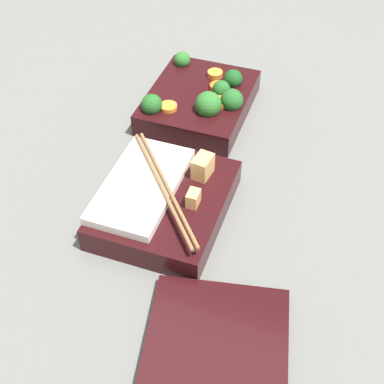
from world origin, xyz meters
The scene contains 4 objects.
ground_plane centered at (0.00, 0.00, 0.00)m, with size 3.00×3.00×0.00m, color slate.
bento_tray_vegetable centered at (-0.11, -0.01, 0.02)m, with size 0.19×0.15×0.07m.
bento_tray_rice centered at (0.11, 0.01, 0.02)m, with size 0.19×0.15×0.07m.
bento_lid centered at (0.29, 0.14, 0.01)m, with size 0.18×0.15×0.01m, color black.
Camera 1 is at (0.55, 0.21, 0.52)m, focal length 50.00 mm.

